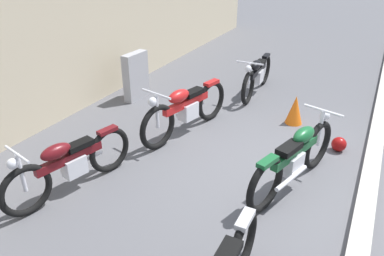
% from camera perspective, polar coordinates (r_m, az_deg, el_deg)
% --- Properties ---
extents(ground_plane, '(40.00, 40.00, 0.00)m').
position_cam_1_polar(ground_plane, '(5.83, 13.49, -6.46)').
color(ground_plane, '#56565B').
extents(building_wall, '(18.00, 0.30, 2.76)m').
position_cam_1_polar(building_wall, '(7.41, -20.55, 11.66)').
color(building_wall, beige).
rests_on(building_wall, ground_plane).
extents(curb_strip, '(18.00, 0.24, 0.12)m').
position_cam_1_polar(curb_strip, '(5.73, 25.29, -8.61)').
color(curb_strip, '#B7B2A8').
rests_on(curb_strip, ground_plane).
extents(stone_marker, '(0.65, 0.24, 1.01)m').
position_cam_1_polar(stone_marker, '(8.10, -8.59, 7.84)').
color(stone_marker, '#9E9EA3').
rests_on(stone_marker, ground_plane).
extents(helmet, '(0.24, 0.24, 0.24)m').
position_cam_1_polar(helmet, '(6.59, 21.55, -2.32)').
color(helmet, maroon).
rests_on(helmet, ground_plane).
extents(traffic_cone, '(0.32, 0.32, 0.55)m').
position_cam_1_polar(traffic_cone, '(7.23, 15.46, 2.70)').
color(traffic_cone, orange).
rests_on(traffic_cone, ground_plane).
extents(motorcycle_maroon, '(1.97, 0.70, 0.90)m').
position_cam_1_polar(motorcycle_maroon, '(5.31, -18.24, -5.25)').
color(motorcycle_maroon, black).
rests_on(motorcycle_maroon, ground_plane).
extents(motorcycle_black, '(2.02, 0.56, 0.91)m').
position_cam_1_polar(motorcycle_black, '(8.43, 9.90, 8.02)').
color(motorcycle_black, black).
rests_on(motorcycle_black, ground_plane).
extents(motorcycle_green, '(2.09, 0.83, 0.96)m').
position_cam_1_polar(motorcycle_green, '(5.32, 15.49, -4.37)').
color(motorcycle_green, black).
rests_on(motorcycle_green, ground_plane).
extents(motorcycle_red, '(2.17, 0.75, 0.99)m').
position_cam_1_polar(motorcycle_red, '(6.53, -1.00, 2.98)').
color(motorcycle_red, black).
rests_on(motorcycle_red, ground_plane).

